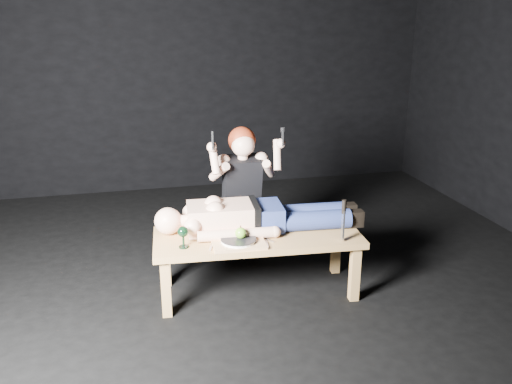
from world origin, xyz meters
TOP-DOWN VIEW (x-y plane):
  - ground at (0.00, 0.00)m, footprint 5.00×5.00m
  - back_wall at (0.00, 2.50)m, footprint 5.00×0.00m
  - table at (-0.06, -0.12)m, footprint 1.48×0.64m
  - lying_man at (-0.01, -0.02)m, footprint 1.36×0.50m
  - kneeling_woman at (-0.07, 0.42)m, footprint 0.62×0.70m
  - serving_tray at (-0.22, -0.25)m, footprint 0.36×0.27m
  - plate at (-0.22, -0.25)m, footprint 0.24×0.24m
  - apple at (-0.20, -0.24)m, footprint 0.08×0.08m
  - goblet at (-0.58, -0.22)m, footprint 0.08×0.08m
  - fork_flat at (-0.40, -0.24)m, footprint 0.06×0.15m
  - knife_flat at (-0.03, -0.28)m, footprint 0.04×0.15m
  - spoon_flat at (-0.02, -0.22)m, footprint 0.09×0.14m
  - carving_knife at (0.48, -0.36)m, footprint 0.04×0.04m

SIDE VIEW (x-z plane):
  - ground at x=0.00m, z-range 0.00..0.00m
  - table at x=-0.06m, z-range 0.00..0.45m
  - fork_flat at x=-0.40m, z-range 0.45..0.46m
  - knife_flat at x=-0.03m, z-range 0.45..0.46m
  - spoon_flat at x=-0.02m, z-range 0.45..0.46m
  - serving_tray at x=-0.22m, z-range 0.45..0.47m
  - plate at x=-0.22m, z-range 0.47..0.49m
  - goblet at x=-0.58m, z-range 0.45..0.60m
  - apple at x=-0.20m, z-range 0.49..0.57m
  - lying_man at x=-0.01m, z-range 0.45..0.69m
  - kneeling_woman at x=-0.07m, z-range 0.00..1.16m
  - carving_knife at x=0.48m, z-range 0.45..0.75m
  - back_wall at x=0.00m, z-range -1.00..4.00m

